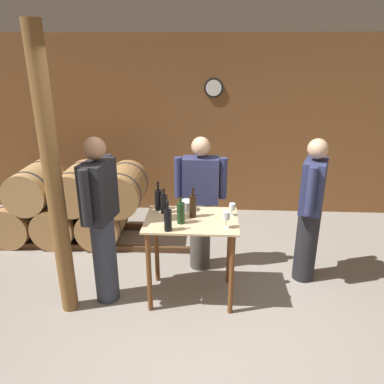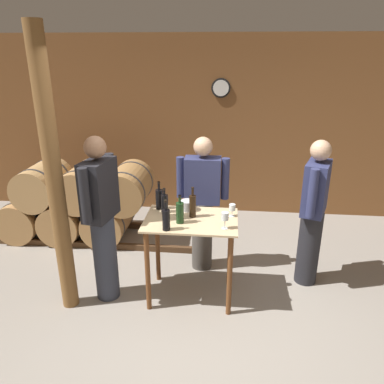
{
  "view_description": "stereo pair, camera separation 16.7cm",
  "coord_description": "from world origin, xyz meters",
  "px_view_note": "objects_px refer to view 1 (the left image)",
  "views": [
    {
      "loc": [
        0.06,
        -2.88,
        2.47
      ],
      "look_at": [
        -0.13,
        0.57,
        1.15
      ],
      "focal_mm": 35.0,
      "sensor_mm": 36.0,
      "label": 1
    },
    {
      "loc": [
        0.23,
        -2.87,
        2.47
      ],
      "look_at": [
        -0.13,
        0.57,
        1.15
      ],
      "focal_mm": 35.0,
      "sensor_mm": 36.0,
      "label": 2
    }
  ],
  "objects_px": {
    "wooden_post": "(54,183)",
    "wine_glass_near_center": "(232,207)",
    "wine_bottle_left": "(164,203)",
    "wine_glass_near_left": "(226,216)",
    "wine_bottle_right": "(181,212)",
    "wine_bottle_far_right": "(193,205)",
    "person_host": "(200,202)",
    "wine_bottle_far_left": "(158,199)",
    "ice_bucket": "(187,205)",
    "wine_bottle_center": "(168,219)",
    "person_visitor_bearded": "(311,209)",
    "person_visitor_with_scarf": "(101,219)"
  },
  "relations": [
    {
      "from": "wine_bottle_far_right",
      "to": "wine_glass_near_left",
      "type": "relative_size",
      "value": 1.91
    },
    {
      "from": "wine_bottle_right",
      "to": "person_host",
      "type": "bearing_deg",
      "value": 76.26
    },
    {
      "from": "wine_bottle_center",
      "to": "person_host",
      "type": "distance_m",
      "value": 0.91
    },
    {
      "from": "wine_glass_near_left",
      "to": "ice_bucket",
      "type": "bearing_deg",
      "value": 134.91
    },
    {
      "from": "wine_bottle_center",
      "to": "person_visitor_with_scarf",
      "type": "bearing_deg",
      "value": 166.38
    },
    {
      "from": "wine_glass_near_center",
      "to": "person_host",
      "type": "relative_size",
      "value": 0.08
    },
    {
      "from": "wine_glass_near_center",
      "to": "person_host",
      "type": "distance_m",
      "value": 0.6
    },
    {
      "from": "wooden_post",
      "to": "wine_glass_near_left",
      "type": "bearing_deg",
      "value": 3.46
    },
    {
      "from": "wine_glass_near_left",
      "to": "wine_glass_near_center",
      "type": "bearing_deg",
      "value": 76.81
    },
    {
      "from": "wine_bottle_left",
      "to": "wine_glass_near_center",
      "type": "height_order",
      "value": "wine_bottle_left"
    },
    {
      "from": "wine_bottle_far_left",
      "to": "person_visitor_bearded",
      "type": "height_order",
      "value": "person_visitor_bearded"
    },
    {
      "from": "ice_bucket",
      "to": "wine_bottle_center",
      "type": "bearing_deg",
      "value": -106.78
    },
    {
      "from": "wine_bottle_far_right",
      "to": "wine_bottle_center",
      "type": "bearing_deg",
      "value": -124.06
    },
    {
      "from": "wine_bottle_left",
      "to": "wine_bottle_far_right",
      "type": "relative_size",
      "value": 0.83
    },
    {
      "from": "wine_bottle_right",
      "to": "wine_glass_near_left",
      "type": "relative_size",
      "value": 1.75
    },
    {
      "from": "wooden_post",
      "to": "ice_bucket",
      "type": "xyz_separation_m",
      "value": [
        1.16,
        0.49,
        -0.4
      ]
    },
    {
      "from": "wooden_post",
      "to": "wine_bottle_far_right",
      "type": "bearing_deg",
      "value": 14.91
    },
    {
      "from": "wooden_post",
      "to": "wine_glass_near_left",
      "type": "relative_size",
      "value": 16.42
    },
    {
      "from": "wine_bottle_center",
      "to": "person_visitor_with_scarf",
      "type": "xyz_separation_m",
      "value": [
        -0.67,
        0.16,
        -0.09
      ]
    },
    {
      "from": "wooden_post",
      "to": "wine_bottle_far_right",
      "type": "xyz_separation_m",
      "value": [
        1.23,
        0.33,
        -0.33
      ]
    },
    {
      "from": "wine_bottle_right",
      "to": "person_visitor_bearded",
      "type": "height_order",
      "value": "person_visitor_bearded"
    },
    {
      "from": "wine_bottle_center",
      "to": "person_host",
      "type": "bearing_deg",
      "value": 72.16
    },
    {
      "from": "ice_bucket",
      "to": "person_host",
      "type": "xyz_separation_m",
      "value": [
        0.13,
        0.37,
        -0.11
      ]
    },
    {
      "from": "person_visitor_with_scarf",
      "to": "wine_bottle_right",
      "type": "bearing_deg",
      "value": 0.13
    },
    {
      "from": "wine_bottle_far_left",
      "to": "wine_bottle_far_right",
      "type": "xyz_separation_m",
      "value": [
        0.37,
        -0.17,
        0.01
      ]
    },
    {
      "from": "person_host",
      "to": "person_visitor_with_scarf",
      "type": "bearing_deg",
      "value": -144.18
    },
    {
      "from": "wine_bottle_far_left",
      "to": "wine_bottle_center",
      "type": "height_order",
      "value": "same"
    },
    {
      "from": "ice_bucket",
      "to": "person_visitor_bearded",
      "type": "distance_m",
      "value": 1.34
    },
    {
      "from": "wine_bottle_far_left",
      "to": "wine_bottle_left",
      "type": "bearing_deg",
      "value": -50.29
    },
    {
      "from": "wine_glass_near_center",
      "to": "person_visitor_bearded",
      "type": "relative_size",
      "value": 0.08
    },
    {
      "from": "wine_bottle_center",
      "to": "wine_bottle_far_left",
      "type": "bearing_deg",
      "value": 107.65
    },
    {
      "from": "wine_bottle_far_right",
      "to": "person_visitor_with_scarf",
      "type": "distance_m",
      "value": 0.91
    },
    {
      "from": "wine_bottle_far_left",
      "to": "wine_glass_near_left",
      "type": "bearing_deg",
      "value": -30.25
    },
    {
      "from": "wine_bottle_far_right",
      "to": "wine_glass_near_center",
      "type": "relative_size",
      "value": 2.43
    },
    {
      "from": "wine_glass_near_left",
      "to": "person_host",
      "type": "distance_m",
      "value": 0.83
    },
    {
      "from": "wine_bottle_far_left",
      "to": "person_host",
      "type": "xyz_separation_m",
      "value": [
        0.43,
        0.36,
        -0.17
      ]
    },
    {
      "from": "wine_bottle_center",
      "to": "wine_bottle_far_right",
      "type": "distance_m",
      "value": 0.38
    },
    {
      "from": "person_visitor_with_scarf",
      "to": "person_visitor_bearded",
      "type": "height_order",
      "value": "person_visitor_with_scarf"
    },
    {
      "from": "wine_glass_near_center",
      "to": "person_visitor_bearded",
      "type": "height_order",
      "value": "person_visitor_bearded"
    },
    {
      "from": "ice_bucket",
      "to": "person_host",
      "type": "distance_m",
      "value": 0.41
    },
    {
      "from": "wine_bottle_far_right",
      "to": "person_host",
      "type": "distance_m",
      "value": 0.56
    },
    {
      "from": "wine_bottle_left",
      "to": "wine_bottle_far_right",
      "type": "bearing_deg",
      "value": -16.16
    },
    {
      "from": "wine_bottle_right",
      "to": "ice_bucket",
      "type": "distance_m",
      "value": 0.32
    },
    {
      "from": "wine_bottle_far_right",
      "to": "wine_bottle_left",
      "type": "bearing_deg",
      "value": 163.84
    },
    {
      "from": "person_visitor_bearded",
      "to": "wine_bottle_right",
      "type": "bearing_deg",
      "value": -160.03
    },
    {
      "from": "wine_bottle_far_left",
      "to": "person_visitor_with_scarf",
      "type": "relative_size",
      "value": 0.17
    },
    {
      "from": "ice_bucket",
      "to": "person_visitor_with_scarf",
      "type": "bearing_deg",
      "value": -159.01
    },
    {
      "from": "wine_bottle_left",
      "to": "wine_glass_near_left",
      "type": "bearing_deg",
      "value": -27.22
    },
    {
      "from": "wooden_post",
      "to": "wine_glass_near_center",
      "type": "relative_size",
      "value": 20.85
    },
    {
      "from": "wine_glass_near_center",
      "to": "person_visitor_with_scarf",
      "type": "distance_m",
      "value": 1.3
    }
  ]
}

